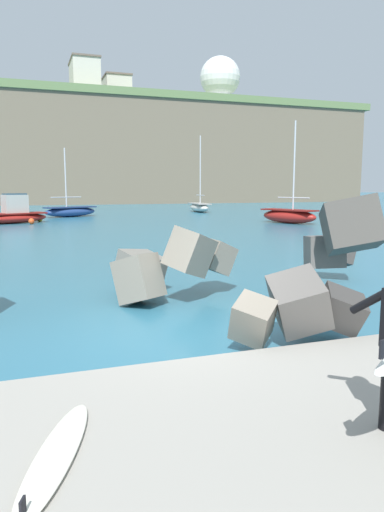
{
  "coord_description": "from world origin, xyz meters",
  "views": [
    {
      "loc": [
        -2.55,
        -8.1,
        2.73
      ],
      "look_at": [
        0.45,
        0.5,
        1.4
      ],
      "focal_mm": 33.13,
      "sensor_mm": 36.0,
      "label": 1
    }
  ],
  "objects_px": {
    "spare_surfboard": "(56,454)",
    "station_building_west": "(85,79)",
    "mooring_buoy_middle": "(31,221)",
    "mooring_buoy_inner": "(40,219)",
    "boat_near_centre": "(70,211)",
    "boat_mid_centre": "(289,215)",
    "boat_mid_right": "(11,214)",
    "station_building_central": "(116,91)",
    "radar_dome": "(220,82)",
    "boat_far_left": "(199,207)",
    "mooring_buoy_outer": "(15,221)"
  },
  "relations": [
    {
      "from": "spare_surfboard",
      "to": "station_building_west",
      "type": "bearing_deg",
      "value": 82.83
    },
    {
      "from": "mooring_buoy_middle",
      "to": "mooring_buoy_inner",
      "type": "bearing_deg",
      "value": 74.19
    },
    {
      "from": "boat_near_centre",
      "to": "mooring_buoy_inner",
      "type": "relative_size",
      "value": 14.24
    },
    {
      "from": "boat_mid_centre",
      "to": "boat_mid_right",
      "type": "xyz_separation_m",
      "value": [
        -20.01,
        6.78,
        0.08
      ]
    },
    {
      "from": "boat_mid_right",
      "to": "station_building_west",
      "type": "bearing_deg",
      "value": 76.4
    },
    {
      "from": "mooring_buoy_inner",
      "to": "station_building_central",
      "type": "distance_m",
      "value": 59.53
    },
    {
      "from": "boat_near_centre",
      "to": "mooring_buoy_inner",
      "type": "bearing_deg",
      "value": -116.3
    },
    {
      "from": "boat_mid_centre",
      "to": "radar_dome",
      "type": "distance_m",
      "value": 70.25
    },
    {
      "from": "boat_far_left",
      "to": "boat_near_centre",
      "type": "bearing_deg",
      "value": -163.89
    },
    {
      "from": "boat_mid_right",
      "to": "radar_dome",
      "type": "height_order",
      "value": "radar_dome"
    },
    {
      "from": "boat_near_centre",
      "to": "mooring_buoy_outer",
      "type": "bearing_deg",
      "value": -124.33
    },
    {
      "from": "boat_mid_right",
      "to": "mooring_buoy_inner",
      "type": "height_order",
      "value": "boat_mid_right"
    },
    {
      "from": "mooring_buoy_outer",
      "to": "mooring_buoy_inner",
      "type": "bearing_deg",
      "value": 30.24
    },
    {
      "from": "mooring_buoy_outer",
      "to": "radar_dome",
      "type": "bearing_deg",
      "value": 54.49
    },
    {
      "from": "spare_surfboard",
      "to": "radar_dome",
      "type": "bearing_deg",
      "value": 66.63
    },
    {
      "from": "boat_near_centre",
      "to": "spare_surfboard",
      "type": "bearing_deg",
      "value": -95.1
    },
    {
      "from": "radar_dome",
      "to": "station_building_central",
      "type": "height_order",
      "value": "radar_dome"
    },
    {
      "from": "mooring_buoy_inner",
      "to": "station_building_west",
      "type": "relative_size",
      "value": 0.05
    },
    {
      "from": "boat_near_centre",
      "to": "radar_dome",
      "type": "relative_size",
      "value": 0.56
    },
    {
      "from": "boat_mid_right",
      "to": "station_building_west",
      "type": "height_order",
      "value": "station_building_west"
    },
    {
      "from": "mooring_buoy_middle",
      "to": "boat_mid_right",
      "type": "bearing_deg",
      "value": 138.9
    },
    {
      "from": "boat_near_centre",
      "to": "mooring_buoy_inner",
      "type": "xyz_separation_m",
      "value": [
        -2.89,
        -5.86,
        -0.31
      ]
    },
    {
      "from": "boat_mid_right",
      "to": "station_building_central",
      "type": "distance_m",
      "value": 60.88
    },
    {
      "from": "boat_far_left",
      "to": "mooring_buoy_middle",
      "type": "relative_size",
      "value": 18.75
    },
    {
      "from": "boat_mid_right",
      "to": "boat_near_centre",
      "type": "bearing_deg",
      "value": 54.22
    },
    {
      "from": "boat_mid_centre",
      "to": "mooring_buoy_outer",
      "type": "distance_m",
      "value": 20.9
    },
    {
      "from": "mooring_buoy_inner",
      "to": "radar_dome",
      "type": "height_order",
      "value": "radar_dome"
    },
    {
      "from": "boat_near_centre",
      "to": "boat_far_left",
      "type": "height_order",
      "value": "boat_far_left"
    },
    {
      "from": "boat_far_left",
      "to": "radar_dome",
      "type": "height_order",
      "value": "radar_dome"
    },
    {
      "from": "mooring_buoy_middle",
      "to": "station_building_central",
      "type": "xyz_separation_m",
      "value": [
        16.86,
        55.7,
        20.62
      ]
    },
    {
      "from": "spare_surfboard",
      "to": "boat_mid_centre",
      "type": "relative_size",
      "value": 0.26
    },
    {
      "from": "boat_far_left",
      "to": "mooring_buoy_middle",
      "type": "height_order",
      "value": "boat_far_left"
    },
    {
      "from": "boat_near_centre",
      "to": "station_building_central",
      "type": "xyz_separation_m",
      "value": [
        13.32,
        47.58,
        20.32
      ]
    },
    {
      "from": "spare_surfboard",
      "to": "mooring_buoy_outer",
      "type": "xyz_separation_m",
      "value": [
        -1.07,
        34.08,
        -0.06
      ]
    },
    {
      "from": "station_building_west",
      "to": "station_building_central",
      "type": "relative_size",
      "value": 1.09
    },
    {
      "from": "mooring_buoy_middle",
      "to": "boat_near_centre",
      "type": "bearing_deg",
      "value": 66.47
    },
    {
      "from": "spare_surfboard",
      "to": "mooring_buoy_inner",
      "type": "relative_size",
      "value": 4.56
    },
    {
      "from": "spare_surfboard",
      "to": "boat_near_centre",
      "type": "distance_m",
      "value": 41.17
    },
    {
      "from": "boat_mid_right",
      "to": "radar_dome",
      "type": "distance_m",
      "value": 73.05
    },
    {
      "from": "mooring_buoy_middle",
      "to": "station_building_central",
      "type": "relative_size",
      "value": 0.06
    },
    {
      "from": "spare_surfboard",
      "to": "boat_mid_right",
      "type": "relative_size",
      "value": 0.33
    },
    {
      "from": "boat_far_left",
      "to": "mooring_buoy_outer",
      "type": "relative_size",
      "value": 18.75
    },
    {
      "from": "boat_near_centre",
      "to": "mooring_buoy_middle",
      "type": "xyz_separation_m",
      "value": [
        -3.54,
        -8.12,
        -0.31
      ]
    },
    {
      "from": "boat_near_centre",
      "to": "boat_mid_centre",
      "type": "height_order",
      "value": "boat_mid_centre"
    },
    {
      "from": "spare_surfboard",
      "to": "boat_far_left",
      "type": "xyz_separation_m",
      "value": [
        17.93,
        45.13,
        0.29
      ]
    },
    {
      "from": "radar_dome",
      "to": "station_building_west",
      "type": "height_order",
      "value": "radar_dome"
    },
    {
      "from": "mooring_buoy_inner",
      "to": "station_building_central",
      "type": "bearing_deg",
      "value": 73.12
    },
    {
      "from": "boat_near_centre",
      "to": "boat_mid_centre",
      "type": "bearing_deg",
      "value": -42.23
    },
    {
      "from": "spare_surfboard",
      "to": "radar_dome",
      "type": "height_order",
      "value": "radar_dome"
    },
    {
      "from": "boat_mid_centre",
      "to": "boat_mid_right",
      "type": "bearing_deg",
      "value": 161.27
    }
  ]
}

